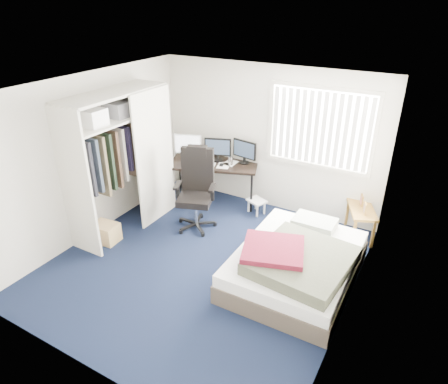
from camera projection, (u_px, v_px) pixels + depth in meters
ground at (204, 263)px, 5.76m from camera, size 4.20×4.20×0.00m
room_shell at (201, 167)px, 5.08m from camera, size 4.20×4.20×4.20m
window_assembly at (320, 128)px, 6.22m from camera, size 1.72×0.09×1.32m
closet at (119, 149)px, 6.09m from camera, size 0.64×1.84×2.22m
desk at (214, 161)px, 7.14m from camera, size 1.71×1.22×1.23m
office_chair at (196, 197)px, 6.50m from camera, size 0.81×0.81×1.34m
footstool at (257, 203)px, 6.99m from camera, size 0.38×0.35×0.25m
nightstand at (361, 212)px, 6.22m from camera, size 0.61×0.81×0.68m
bed at (296, 263)px, 5.30m from camera, size 1.51×1.99×0.65m
pine_box at (106, 232)px, 6.22m from camera, size 0.42×0.33×0.30m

